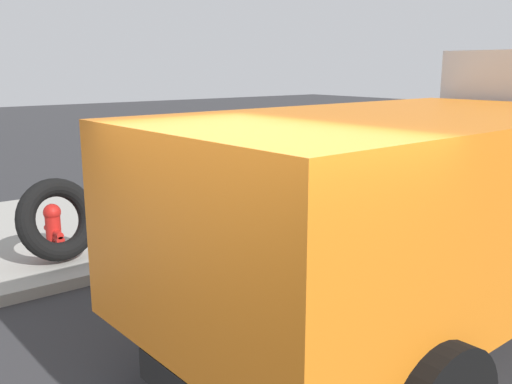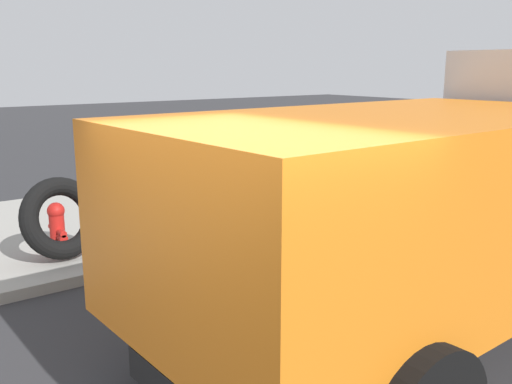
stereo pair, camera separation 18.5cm
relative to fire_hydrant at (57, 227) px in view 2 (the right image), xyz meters
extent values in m
cylinder|color=red|center=(0.00, 0.01, -0.12)|extent=(0.21, 0.21, 0.58)
sphere|color=red|center=(0.00, 0.01, 0.24)|extent=(0.24, 0.24, 0.24)
cylinder|color=red|center=(0.00, -0.18, -0.05)|extent=(0.10, 0.17, 0.10)
cylinder|color=red|center=(0.00, 0.20, -0.05)|extent=(0.10, 0.17, 0.10)
cylinder|color=red|center=(0.00, -0.18, -0.12)|extent=(0.11, 0.17, 0.11)
torus|color=black|center=(-0.01, -0.23, 0.18)|extent=(1.22, 0.71, 1.18)
cube|color=orange|center=(1.56, -4.69, 1.04)|extent=(4.86, 2.62, 1.60)
cube|color=black|center=(2.65, -4.66, 0.11)|extent=(7.02, 1.08, 0.24)
cylinder|color=black|center=(4.92, -3.35, -0.01)|extent=(1.11, 0.33, 1.10)
cylinder|color=black|center=(0.32, -3.47, -0.01)|extent=(1.11, 0.33, 1.10)
camera|label=1|loc=(-2.53, -7.78, 2.24)|focal=39.50mm
camera|label=2|loc=(-2.39, -7.89, 2.24)|focal=39.50mm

